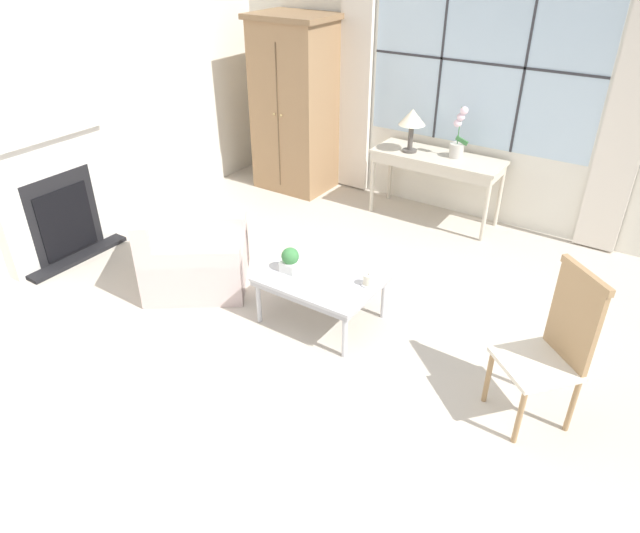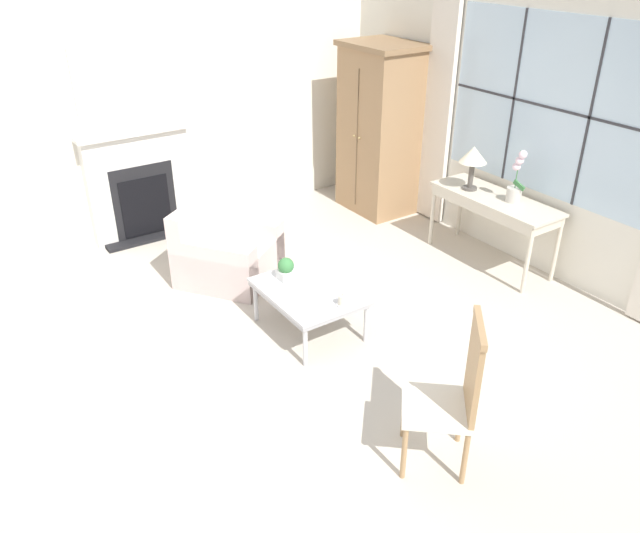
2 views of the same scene
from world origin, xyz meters
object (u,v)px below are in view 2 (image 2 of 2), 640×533
at_px(table_lamp, 473,157).
at_px(potted_plant_small, 286,269).
at_px(coffee_table, 309,293).
at_px(armoire, 380,129).
at_px(armchair_upholstered, 226,254).
at_px(potted_orchid, 516,183).
at_px(side_chair_wooden, 456,390).
at_px(fireplace, 139,176).
at_px(console_table, 495,204).
at_px(pillar_candle, 343,301).

distance_m(table_lamp, potted_plant_small, 2.38).
height_order(coffee_table, potted_plant_small, potted_plant_small).
relative_size(armoire, armchair_upholstered, 1.70).
relative_size(armoire, potted_orchid, 3.78).
xyz_separation_m(side_chair_wooden, potted_plant_small, (-2.06, -0.00, -0.07)).
relative_size(fireplace, potted_plant_small, 10.20).
relative_size(console_table, potted_plant_small, 6.72).
relative_size(table_lamp, coffee_table, 0.50).
bearing_deg(fireplace, potted_orchid, 44.99).
xyz_separation_m(console_table, table_lamp, (-0.31, -0.06, 0.43)).
bearing_deg(pillar_candle, fireplace, -169.33).
xyz_separation_m(table_lamp, coffee_table, (0.34, -2.23, -0.71)).
height_order(armoire, armchair_upholstered, armoire).
distance_m(fireplace, side_chair_wooden, 4.54).
distance_m(coffee_table, potted_plant_small, 0.30).
bearing_deg(coffee_table, potted_orchid, 86.62).
bearing_deg(armoire, fireplace, -107.40).
relative_size(side_chair_wooden, potted_plant_small, 5.28).
distance_m(potted_orchid, pillar_candle, 2.33).
bearing_deg(coffee_table, fireplace, -169.55).
bearing_deg(coffee_table, armchair_upholstered, -172.41).
xyz_separation_m(armoire, potted_plant_small, (1.61, -2.31, -0.49)).
relative_size(table_lamp, potted_orchid, 0.86).
bearing_deg(armoire, potted_orchid, 3.55).
distance_m(potted_plant_small, pillar_candle, 0.65).
bearing_deg(side_chair_wooden, armoire, 147.88).
height_order(table_lamp, potted_plant_small, table_lamp).
distance_m(fireplace, pillar_candle, 3.16).
bearing_deg(fireplace, coffee_table, 10.45).
bearing_deg(pillar_candle, table_lamp, 108.53).
height_order(side_chair_wooden, pillar_candle, side_chair_wooden).
distance_m(armoire, side_chair_wooden, 4.35).
relative_size(potted_orchid, potted_plant_small, 2.57).
distance_m(armchair_upholstered, side_chair_wooden, 3.10).
xyz_separation_m(armoire, coffee_table, (1.86, -2.23, -0.63)).
relative_size(armchair_upholstered, potted_plant_small, 5.72).
xyz_separation_m(table_lamp, potted_orchid, (0.48, 0.12, -0.16)).
bearing_deg(armoire, console_table, 2.21).
bearing_deg(side_chair_wooden, armchair_upholstered, -178.20).
relative_size(table_lamp, side_chair_wooden, 0.42).
bearing_deg(side_chair_wooden, table_lamp, 132.98).
xyz_separation_m(potted_orchid, coffee_table, (-0.14, -2.35, -0.55)).
height_order(armoire, console_table, armoire).
distance_m(potted_orchid, coffee_table, 2.42).
distance_m(armoire, potted_plant_small, 2.85).
xyz_separation_m(fireplace, pillar_candle, (3.09, 0.58, -0.25)).
bearing_deg(console_table, armoire, -177.79).
height_order(armchair_upholstered, side_chair_wooden, side_chair_wooden).
height_order(console_table, potted_orchid, potted_orchid).
bearing_deg(potted_orchid, pillar_candle, -83.99).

